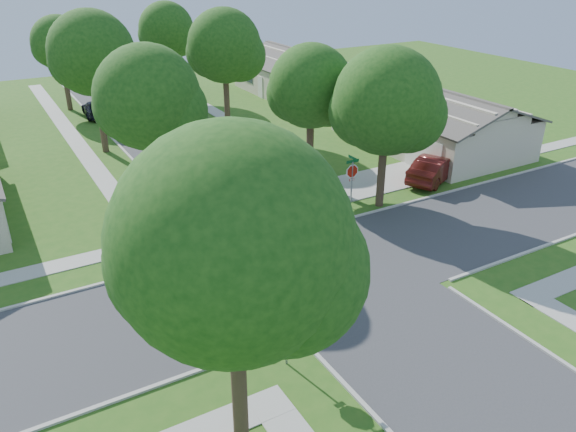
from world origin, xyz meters
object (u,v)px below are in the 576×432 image
(house_ne_near, at_px, (429,124))
(car_curb_west, at_px, (95,109))
(tree_e_far, at_px, (167,32))
(car_driveway, at_px, (434,168))
(stop_sign_ne, at_px, (352,173))
(car_curb_east, at_px, (192,113))
(tree_w_near, at_px, (149,102))
(house_ne_far, at_px, (300,78))
(tree_e_near, at_px, (312,90))
(tree_e_mid, at_px, (225,49))
(tree_w_mid, at_px, (93,57))
(tree_ne_corner, at_px, (387,106))
(stop_sign_sw, at_px, (286,315))
(tree_w_far, at_px, (60,45))
(tree_sw_corner, at_px, (235,252))

(house_ne_near, bearing_deg, car_curb_west, 134.29)
(tree_e_far, distance_m, car_driveway, 29.75)
(stop_sign_ne, xyz_separation_m, car_driveway, (6.80, 0.80, -1.23))
(stop_sign_ne, distance_m, car_curb_east, 20.06)
(tree_w_near, relative_size, car_curb_east, 1.85)
(house_ne_far, xyz_separation_m, car_driveway, (-4.49, -23.50, -0.72))
(tree_e_far, relative_size, car_curb_east, 1.80)
(tree_e_near, bearing_deg, tree_e_mid, 89.97)
(stop_sign_ne, xyz_separation_m, car_curb_east, (-1.50, 19.97, -1.20))
(tree_w_mid, distance_m, car_curb_west, 11.38)
(car_curb_east, bearing_deg, house_ne_far, 25.52)
(tree_e_mid, bearing_deg, tree_ne_corner, -84.55)
(tree_e_far, bearing_deg, stop_sign_sw, -103.73)
(tree_e_near, relative_size, tree_w_far, 1.03)
(tree_w_far, bearing_deg, stop_sign_sw, -90.07)
(tree_e_mid, relative_size, tree_ne_corner, 1.06)
(house_ne_far, xyz_separation_m, car_curb_east, (-12.79, -4.33, -0.69))
(stop_sign_sw, distance_m, tree_w_near, 14.30)
(tree_e_near, distance_m, car_driveway, 9.02)
(tree_e_mid, height_order, car_driveway, tree_e_mid)
(tree_e_near, xyz_separation_m, tree_w_far, (-9.40, 25.00, -0.14))
(stop_sign_sw, distance_m, tree_e_far, 40.04)
(stop_sign_ne, height_order, house_ne_far, house_ne_far)
(stop_sign_sw, relative_size, tree_sw_corner, 0.31)
(stop_sign_ne, relative_size, car_curb_west, 0.66)
(stop_sign_sw, xyz_separation_m, tree_e_near, (9.45, 13.71, 3.61))
(tree_e_near, distance_m, tree_e_mid, 12.02)
(tree_w_mid, relative_size, house_ne_near, 0.70)
(tree_e_mid, bearing_deg, stop_sign_ne, -90.20)
(tree_ne_corner, bearing_deg, tree_sw_corner, -140.93)
(tree_sw_corner, distance_m, tree_ne_corner, 17.78)
(tree_w_near, bearing_deg, house_ne_near, 5.51)
(tree_e_near, bearing_deg, tree_sw_corner, -127.30)
(tree_w_near, distance_m, tree_ne_corner, 12.02)
(tree_ne_corner, relative_size, car_curb_west, 1.91)
(stop_sign_ne, distance_m, car_curb_west, 27.18)
(stop_sign_sw, distance_m, car_curb_east, 30.44)
(car_driveway, bearing_deg, car_curb_west, 5.52)
(car_driveway, bearing_deg, car_curb_east, -1.35)
(stop_sign_ne, height_order, tree_sw_corner, tree_sw_corner)
(tree_ne_corner, distance_m, car_driveway, 7.15)
(stop_sign_ne, bearing_deg, tree_e_far, 89.90)
(tree_sw_corner, relative_size, car_curb_east, 1.97)
(stop_sign_ne, relative_size, tree_e_near, 0.36)
(tree_w_far, relative_size, car_curb_east, 1.66)
(stop_sign_sw, xyz_separation_m, house_ne_far, (20.69, 33.70, -0.51))
(tree_w_mid, height_order, house_ne_near, tree_w_mid)
(tree_sw_corner, bearing_deg, tree_e_mid, 66.47)
(tree_w_mid, bearing_deg, tree_ne_corner, -56.78)
(tree_e_far, xyz_separation_m, car_driveway, (6.75, -28.51, -5.18))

